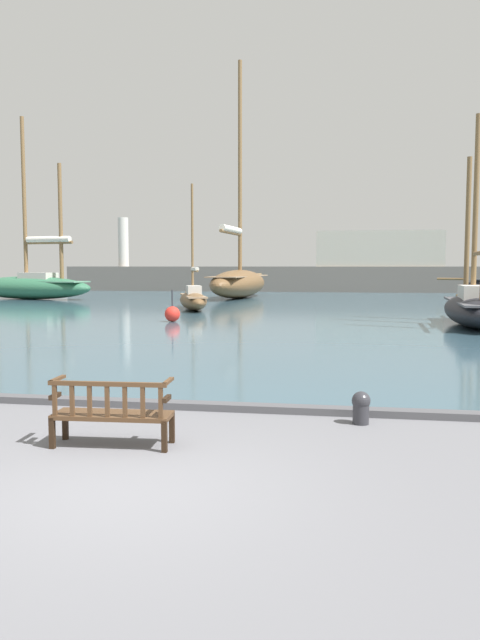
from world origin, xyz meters
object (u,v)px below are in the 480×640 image
object	(u,v)px
park_bench	(112,412)
sailboat_outer_starboard	(30,283)
sailboat_distant_harbor	(193,299)
mooring_bollard	(361,406)
sailboat_far_starboard	(239,281)
channel_buoy	(172,314)
sailboat_nearest_starboard	(473,305)

from	to	relation	value
park_bench	sailboat_outer_starboard	bearing A→B (deg)	119.61
sailboat_distant_harbor	sailboat_outer_starboard	xyz separation A→B (m)	(-14.08, 8.63, 0.54)
sailboat_outer_starboard	mooring_bollard	bearing A→B (deg)	-54.80
sailboat_far_starboard	mooring_bollard	distance (m)	37.15
sailboat_far_starboard	channel_buoy	distance (m)	20.38
park_bench	sailboat_distant_harbor	size ratio (longest dim) A/B	0.24
park_bench	sailboat_outer_starboard	size ratio (longest dim) A/B	0.13
park_bench	sailboat_outer_starboard	xyz separation A→B (m)	(-19.08, 33.57, 0.75)
sailboat_outer_starboard	mooring_bollard	size ratio (longest dim) A/B	25.14
sailboat_distant_harbor	channel_buoy	size ratio (longest dim) A/B	5.01
channel_buoy	sailboat_nearest_starboard	bearing A→B (deg)	0.57
park_bench	channel_buoy	size ratio (longest dim) A/B	1.20
sailboat_far_starboard	sailboat_nearest_starboard	bearing A→B (deg)	-57.69
park_bench	sailboat_outer_starboard	distance (m)	38.62
sailboat_outer_starboard	channel_buoy	bearing A→B (deg)	-46.73
sailboat_distant_harbor	park_bench	bearing A→B (deg)	-78.66
park_bench	sailboat_far_starboard	world-z (taller)	sailboat_far_starboard
park_bench	sailboat_nearest_starboard	xyz separation A→B (m)	(8.10, 17.80, 0.43)
sailboat_nearest_starboard	mooring_bollard	world-z (taller)	sailboat_nearest_starboard
sailboat_nearest_starboard	mooring_bollard	size ratio (longest dim) A/B	16.83
sailboat_distant_harbor	sailboat_outer_starboard	bearing A→B (deg)	148.48
sailboat_nearest_starboard	channel_buoy	size ratio (longest dim) A/B	6.32
park_bench	mooring_bollard	distance (m)	3.80
park_bench	channel_buoy	xyz separation A→B (m)	(-4.12, 17.68, -0.06)
sailboat_nearest_starboard	sailboat_outer_starboard	distance (m)	31.42
sailboat_far_starboard	sailboat_nearest_starboard	world-z (taller)	sailboat_far_starboard
sailboat_outer_starboard	channel_buoy	world-z (taller)	sailboat_outer_starboard
sailboat_distant_harbor	channel_buoy	bearing A→B (deg)	-83.10
sailboat_nearest_starboard	sailboat_outer_starboard	size ratio (longest dim) A/B	0.67
channel_buoy	park_bench	bearing A→B (deg)	-76.87
sailboat_distant_harbor	sailboat_outer_starboard	world-z (taller)	sailboat_outer_starboard
sailboat_outer_starboard	channel_buoy	size ratio (longest dim) A/B	9.44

